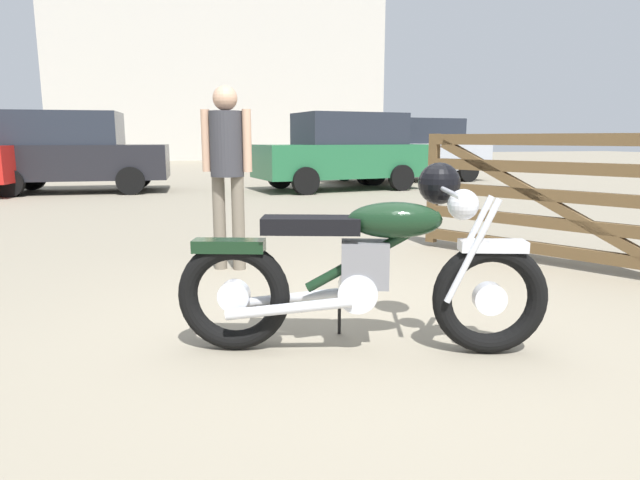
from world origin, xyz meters
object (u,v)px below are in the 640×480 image
red_hatchback_near (343,151)px  pale_sedan_back (402,148)px  timber_gate (569,193)px  bystander (227,159)px  vintage_motorcycle (371,266)px  white_estate_far (73,151)px

red_hatchback_near → pale_sedan_back: 3.06m
timber_gate → bystander: size_ratio=1.38×
vintage_motorcycle → white_estate_far: white_estate_far is taller
bystander → white_estate_far: 8.71m
white_estate_far → pale_sedan_back: bearing=10.0°
white_estate_far → bystander: bearing=-69.8°
vintage_motorcycle → pale_sedan_back: 12.71m
timber_gate → bystander: bystander is taller
bystander → white_estate_far: white_estate_far is taller
timber_gate → red_hatchback_near: bearing=-32.4°
white_estate_far → pale_sedan_back: 8.45m
vintage_motorcycle → white_estate_far: bearing=124.0°
vintage_motorcycle → bystander: 2.34m
bystander → red_hatchback_near: bearing=177.9°
vintage_motorcycle → pale_sedan_back: size_ratio=0.41×
bystander → white_estate_far: bearing=-139.9°
red_hatchback_near → pale_sedan_back: (2.41, 1.89, 0.02)m
bystander → pale_sedan_back: size_ratio=0.34×
red_hatchback_near → timber_gate: bearing=78.7°
timber_gate → pale_sedan_back: size_ratio=0.47×
white_estate_far → red_hatchback_near: bearing=-5.6°
vintage_motorcycle → timber_gate: size_ratio=0.87×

